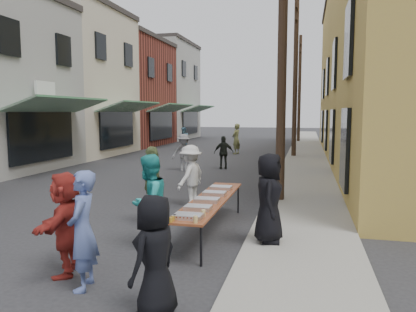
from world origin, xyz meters
The scene contains 27 objects.
ground centered at (0.00, 0.00, 0.00)m, with size 120.00×120.00×0.00m, color #28282B.
sidewalk centered at (5.00, 15.00, 0.05)m, with size 2.20×60.00×0.10m, color gray.
storefront_row centered at (-10.00, 14.96, 4.12)m, with size 8.00×37.00×9.00m.
utility_pole_near centered at (4.30, 3.00, 4.50)m, with size 0.26×0.26×9.00m, color #2D2116.
utility_pole_mid centered at (4.30, 15.00, 4.50)m, with size 0.26×0.26×9.00m, color #2D2116.
utility_pole_far centered at (4.30, 27.00, 4.50)m, with size 0.26×0.26×9.00m, color #2D2116.
serving_table centered at (3.05, -0.37, 0.71)m, with size 0.70×4.00×0.75m.
catering_tray_sausage centered at (3.05, -2.02, 0.79)m, with size 0.50×0.33×0.08m, color maroon.
catering_tray_foil_b centered at (3.05, -1.37, 0.79)m, with size 0.50×0.33×0.08m, color #B2B2B7.
catering_tray_buns centered at (3.05, -0.67, 0.79)m, with size 0.50×0.33×0.08m, color tan.
catering_tray_foil_d centered at (3.05, 0.03, 0.79)m, with size 0.50×0.33×0.08m, color #B2B2B7.
catering_tray_buns_end centered at (3.05, 0.73, 0.79)m, with size 0.50×0.33×0.08m, color tan.
condiment_jar_a centered at (2.83, -2.32, 0.79)m, with size 0.07×0.07×0.08m, color #A57F26.
condiment_jar_b centered at (2.83, -2.22, 0.79)m, with size 0.07×0.07×0.08m, color #A57F26.
condiment_jar_c centered at (2.83, -2.12, 0.79)m, with size 0.07×0.07×0.08m, color #A57F26.
cup_stack centered at (3.25, -2.27, 0.81)m, with size 0.08×0.08×0.12m, color tan.
guest_front_a centered at (3.21, -4.02, 0.79)m, with size 0.77×0.50×1.58m, color black.
guest_front_b centered at (1.89, -3.49, 0.88)m, with size 0.64×0.42×1.76m, color #5466A4.
guest_front_c centered at (2.17, -1.63, 0.91)m, with size 0.88×0.69×1.81m, color teal.
guest_front_d centered at (1.95, 1.90, 0.85)m, with size 1.10×0.63×1.70m, color silver.
guest_front_e centered at (1.60, -0.02, 0.91)m, with size 1.07×0.44×1.82m, color #5B6C3E.
guest_queue_back centered at (1.31, -3.04, 0.83)m, with size 1.54×0.49×1.66m, color #9F2A22.
server centered at (4.35, -0.96, 0.96)m, with size 0.84×0.55×1.72m, color black.
passerby_left centered at (-0.26, 8.44, 0.82)m, with size 1.05×0.61×1.63m, color slate.
passerby_mid centered at (1.36, 9.34, 0.76)m, with size 0.89×0.37×1.51m, color black.
passerby_right centered at (0.78, 16.04, 0.94)m, with size 0.69×0.45×1.88m, color olive.
passerby_far centered at (-3.00, 17.33, 0.79)m, with size 0.77×0.60×1.58m, color teal.
Camera 1 is at (5.03, -8.63, 2.60)m, focal length 35.00 mm.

